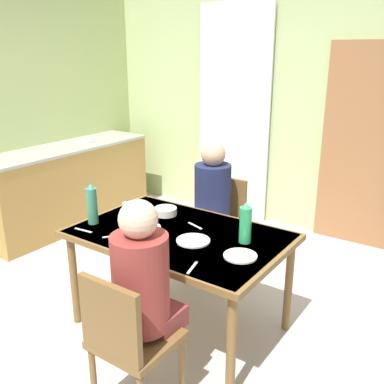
{
  "coord_description": "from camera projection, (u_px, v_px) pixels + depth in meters",
  "views": [
    {
      "loc": [
        1.96,
        -2.16,
        1.92
      ],
      "look_at": [
        0.34,
        0.17,
        0.98
      ],
      "focal_mm": 40.69,
      "sensor_mm": 36.0,
      "label": 1
    }
  ],
  "objects": [
    {
      "name": "ground_plane",
      "position": [
        143.0,
        311.0,
        3.34
      ],
      "size": [
        6.0,
        6.0,
        0.0
      ],
      "primitive_type": "plane",
      "color": "#BDB2B4"
    },
    {
      "name": "wall_back",
      "position": [
        279.0,
        96.0,
        4.69
      ],
      "size": [
        4.62,
        0.1,
        2.87
      ],
      "primitive_type": "cube",
      "color": "#ABBE7F",
      "rests_on": "ground_plane"
    },
    {
      "name": "wall_left",
      "position": [
        14.0,
        98.0,
        4.54
      ],
      "size": [
        0.1,
        3.46,
        2.87
      ],
      "primitive_type": "cube",
      "color": "#B0C37B",
      "rests_on": "ground_plane"
    },
    {
      "name": "door_wooden",
      "position": [
        363.0,
        148.0,
        4.25
      ],
      "size": [
        0.8,
        0.05,
        2.0
      ],
      "primitive_type": "cube",
      "color": "#94613C",
      "rests_on": "ground_plane"
    },
    {
      "name": "curtain_panel",
      "position": [
        233.0,
        115.0,
        4.96
      ],
      "size": [
        0.9,
        0.03,
        2.41
      ],
      "primitive_type": "cube",
      "color": "white",
      "rests_on": "ground_plane"
    },
    {
      "name": "kitchen_counter",
      "position": [
        68.0,
        185.0,
        4.92
      ],
      "size": [
        0.61,
        2.05,
        0.91
      ],
      "color": "olive",
      "rests_on": "ground_plane"
    },
    {
      "name": "dining_table",
      "position": [
        179.0,
        242.0,
        2.97
      ],
      "size": [
        1.44,
        0.94,
        0.73
      ],
      "color": "brown",
      "rests_on": "ground_plane"
    },
    {
      "name": "chair_near_diner",
      "position": [
        127.0,
        339.0,
        2.24
      ],
      "size": [
        0.4,
        0.4,
        0.87
      ],
      "color": "brown",
      "rests_on": "ground_plane"
    },
    {
      "name": "chair_far_diner",
      "position": [
        220.0,
        221.0,
        3.76
      ],
      "size": [
        0.4,
        0.4,
        0.87
      ],
      "rotation": [
        0.0,
        0.0,
        3.14
      ],
      "color": "brown",
      "rests_on": "ground_plane"
    },
    {
      "name": "person_near_diner",
      "position": [
        142.0,
        279.0,
        2.26
      ],
      "size": [
        0.3,
        0.37,
        0.77
      ],
      "color": "brown",
      "rests_on": "ground_plane"
    },
    {
      "name": "person_far_diner",
      "position": [
        212.0,
        194.0,
        3.57
      ],
      "size": [
        0.3,
        0.37,
        0.77
      ],
      "rotation": [
        0.0,
        0.0,
        3.14
      ],
      "color": "#232641",
      "rests_on": "ground_plane"
    },
    {
      "name": "water_bottle_green_near",
      "position": [
        245.0,
        224.0,
        2.77
      ],
      "size": [
        0.08,
        0.08,
        0.27
      ],
      "color": "#2A9E5C",
      "rests_on": "dining_table"
    },
    {
      "name": "water_bottle_green_far",
      "position": [
        92.0,
        205.0,
        3.07
      ],
      "size": [
        0.07,
        0.07,
        0.3
      ],
      "color": "#398664",
      "rests_on": "dining_table"
    },
    {
      "name": "serving_bowl_center",
      "position": [
        166.0,
        211.0,
        3.26
      ],
      "size": [
        0.17,
        0.17,
        0.05
      ],
      "primitive_type": "cylinder",
      "color": "silver",
      "rests_on": "dining_table"
    },
    {
      "name": "dinner_plate_near_left",
      "position": [
        193.0,
        241.0,
        2.81
      ],
      "size": [
        0.22,
        0.22,
        0.01
      ],
      "primitive_type": "cylinder",
      "color": "white",
      "rests_on": "dining_table"
    },
    {
      "name": "dinner_plate_near_right",
      "position": [
        146.0,
        228.0,
        3.02
      ],
      "size": [
        0.2,
        0.2,
        0.01
      ],
      "primitive_type": "cylinder",
      "color": "white",
      "rests_on": "dining_table"
    },
    {
      "name": "dinner_plate_far_center",
      "position": [
        240.0,
        256.0,
        2.61
      ],
      "size": [
        0.2,
        0.2,
        0.01
      ],
      "primitive_type": "cylinder",
      "color": "white",
      "rests_on": "dining_table"
    },
    {
      "name": "drinking_glass_by_near_diner",
      "position": [
        126.0,
        208.0,
        3.28
      ],
      "size": [
        0.06,
        0.06,
        0.09
      ],
      "primitive_type": "cylinder",
      "color": "silver",
      "rests_on": "dining_table"
    },
    {
      "name": "cutlery_knife_near",
      "position": [
        192.0,
        268.0,
        2.47
      ],
      "size": [
        0.05,
        0.15,
        0.0
      ],
      "primitive_type": "cube",
      "rotation": [
        0.0,
        0.0,
        1.82
      ],
      "color": "silver",
      "rests_on": "dining_table"
    },
    {
      "name": "cutlery_fork_near",
      "position": [
        195.0,
        226.0,
        3.06
      ],
      "size": [
        0.15,
        0.06,
        0.0
      ],
      "primitive_type": "cube",
      "rotation": [
        0.0,
        0.0,
        2.83
      ],
      "color": "silver",
      "rests_on": "dining_table"
    },
    {
      "name": "cutlery_knife_far",
      "position": [
        114.0,
        236.0,
        2.89
      ],
      "size": [
        0.11,
        0.13,
        0.0
      ],
      "primitive_type": "cube",
      "rotation": [
        0.0,
        0.0,
        0.9
      ],
      "color": "silver",
      "rests_on": "dining_table"
    },
    {
      "name": "cutlery_fork_far",
      "position": [
        83.0,
        230.0,
        2.98
      ],
      "size": [
        0.15,
        0.03,
        0.0
      ],
      "primitive_type": "cube",
      "rotation": [
        0.0,
        0.0,
        0.09
      ],
      "color": "silver",
      "rests_on": "dining_table"
    }
  ]
}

